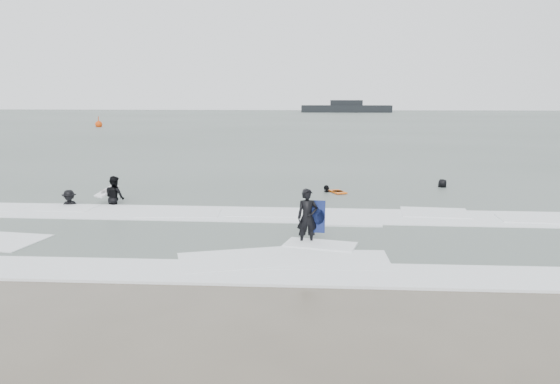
# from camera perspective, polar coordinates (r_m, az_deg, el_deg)

# --- Properties ---
(ground) EXTENTS (320.00, 320.00, 0.00)m
(ground) POSITION_cam_1_polar(r_m,az_deg,el_deg) (14.28, -1.68, -7.84)
(ground) COLOR brown
(ground) RESTS_ON ground
(sea) EXTENTS (320.00, 320.00, 0.00)m
(sea) POSITION_cam_1_polar(r_m,az_deg,el_deg) (93.62, 3.85, 7.31)
(sea) COLOR #47544C
(sea) RESTS_ON ground
(surfer_centre) EXTENTS (0.70, 0.54, 1.72)m
(surfer_centre) POSITION_cam_1_polar(r_m,az_deg,el_deg) (16.33, 2.86, -5.55)
(surfer_centre) COLOR black
(surfer_centre) RESTS_ON ground
(surfer_wading) EXTENTS (1.09, 1.05, 1.76)m
(surfer_wading) POSITION_cam_1_polar(r_m,az_deg,el_deg) (23.08, -16.83, -1.36)
(surfer_wading) COLOR black
(surfer_wading) RESTS_ON ground
(surfer_breaker) EXTENTS (1.11, 0.81, 1.54)m
(surfer_breaker) POSITION_cam_1_polar(r_m,az_deg,el_deg) (23.38, -21.12, -1.46)
(surfer_breaker) COLOR black
(surfer_breaker) RESTS_ON ground
(surfer_right_near) EXTENTS (0.80, 0.96, 1.53)m
(surfer_right_near) POSITION_cam_1_polar(r_m,az_deg,el_deg) (24.98, 4.90, -0.13)
(surfer_right_near) COLOR black
(surfer_right_near) RESTS_ON ground
(surfer_right_far) EXTENTS (0.88, 0.93, 1.60)m
(surfer_right_far) POSITION_cam_1_polar(r_m,az_deg,el_deg) (27.37, 16.60, 0.38)
(surfer_right_far) COLOR black
(surfer_right_far) RESTS_ON ground
(surf_foam) EXTENTS (30.03, 9.06, 0.09)m
(surf_foam) POSITION_cam_1_polar(r_m,az_deg,el_deg) (17.81, -0.35, -4.08)
(surf_foam) COLOR white
(surf_foam) RESTS_ON ground
(bodyboards) EXTENTS (10.32, 9.23, 1.25)m
(bodyboards) POSITION_cam_1_polar(r_m,az_deg,el_deg) (21.10, -3.11, -0.60)
(bodyboards) COLOR #101B4E
(bodyboards) RESTS_ON ground
(buoy) EXTENTS (1.00, 1.00, 1.65)m
(buoy) POSITION_cam_1_polar(r_m,az_deg,el_deg) (82.38, -18.41, 6.72)
(buoy) COLOR #D03C09
(buoy) RESTS_ON ground
(vessel_horizon) EXTENTS (24.24, 4.33, 3.29)m
(vessel_horizon) POSITION_cam_1_polar(r_m,az_deg,el_deg) (150.58, 6.94, 8.71)
(vessel_horizon) COLOR black
(vessel_horizon) RESTS_ON ground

